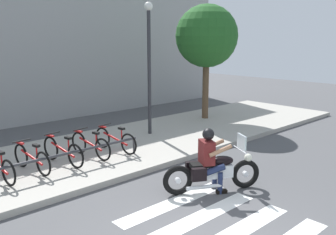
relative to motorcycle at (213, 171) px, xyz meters
The scene contains 13 objects.
sidewalk 4.44m from the motorcycle, 114.80° to the left, with size 24.00×4.40×0.15m, color #A8A399.
crosswalk_stripe_2 1.84m from the motorcycle, 126.15° to the right, with size 2.80×0.40×0.01m, color white.
crosswalk_stripe_3 1.32m from the motorcycle, 148.66° to the right, with size 2.80×0.40×0.01m, color white.
crosswalk_stripe_4 1.16m from the motorcycle, behind, with size 2.80×0.40×0.01m, color white.
motorcycle is the anchor object (origin of this frame).
rider 0.38m from the motorcycle, 148.87° to the left, with size 0.77×0.71×1.45m.
bicycle_1 4.39m from the motorcycle, 126.32° to the left, with size 0.48×1.60×0.73m.
bicycle_2 3.96m from the motorcycle, 116.79° to the left, with size 0.48×1.71×0.77m.
bicycle_3 3.67m from the motorcycle, 105.35° to the left, with size 0.48×1.63×0.76m.
bicycle_4 3.54m from the motorcycle, 92.54° to the left, with size 0.48×1.70×0.75m.
bike_rack 3.48m from the motorcycle, 120.90° to the left, with size 3.86×0.07×0.49m.
street_lamp 5.29m from the motorcycle, 66.98° to the left, with size 0.28×0.28×4.50m.
tree_near_rack 7.66m from the motorcycle, 42.94° to the left, with size 2.47×2.47×4.69m.
Camera 1 is at (-4.00, -3.43, 3.31)m, focal length 38.70 mm.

